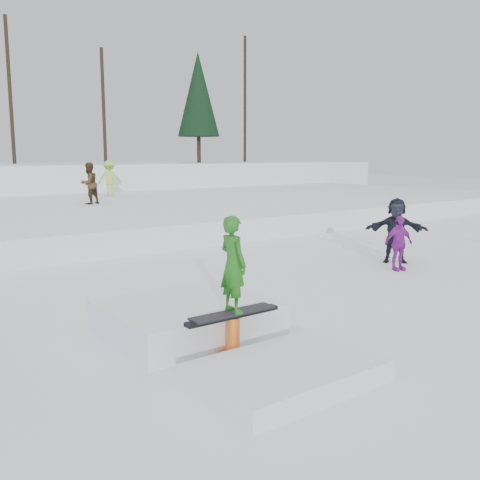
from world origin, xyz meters
TOP-DOWN VIEW (x-y plane):
  - ground at (0.00, 0.00)m, footprint 120.00×120.00m
  - snow_midrise at (0.00, 16.00)m, footprint 50.00×18.00m
  - treeline at (6.18, 28.28)m, footprint 40.24×4.22m
  - walker_olive at (2.38, 15.74)m, footprint 1.10×1.00m
  - walker_ygreen at (5.04, 19.68)m, footprint 1.41×1.17m
  - spectator_purple at (4.92, 1.05)m, footprint 0.90×0.55m
  - spectator_dark at (5.75, 1.76)m, footprint 1.52×1.59m
  - jib_rail_feature at (-2.07, -0.69)m, footprint 2.60×4.40m

SIDE VIEW (x-z plane):
  - ground at x=0.00m, z-range 0.00..0.00m
  - jib_rail_feature at x=-2.07m, z-range -0.75..1.36m
  - snow_midrise at x=0.00m, z-range 0.00..0.80m
  - spectator_purple at x=4.92m, z-range 0.00..1.43m
  - spectator_dark at x=5.75m, z-range 0.00..1.80m
  - walker_olive at x=2.38m, z-range 0.80..2.65m
  - walker_ygreen at x=5.04m, z-range 0.80..2.70m
  - treeline at x=6.18m, z-range 2.20..12.70m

